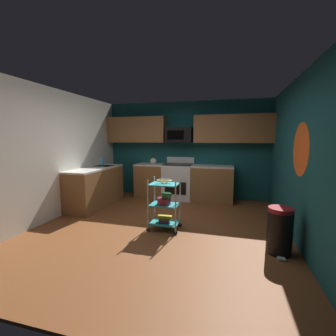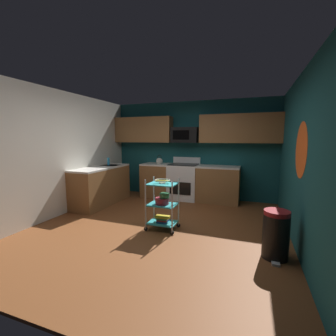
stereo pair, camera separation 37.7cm
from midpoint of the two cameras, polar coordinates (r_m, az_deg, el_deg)
name	(u,v)px [view 1 (the left image)]	position (r m, az deg, el deg)	size (l,w,h in m)	color
floor	(160,229)	(4.33, -4.64, -14.84)	(4.40, 4.80, 0.04)	brown
wall_back	(186,150)	(6.35, 2.70, 4.53)	(4.52, 0.06, 2.60)	#14474C
wall_left	(53,154)	(5.22, -28.53, 3.02)	(0.06, 4.80, 2.60)	silver
wall_right	(302,160)	(3.88, 27.92, 1.85)	(0.06, 4.80, 2.60)	#14474C
wall_flower_decal	(301,150)	(3.85, 27.63, 4.07)	(0.80, 0.80, 0.00)	#E5591E
counter_run	(150,184)	(5.93, -6.27, -3.86)	(3.49, 2.30, 0.92)	brown
oven_range	(178,181)	(6.17, 0.77, -3.24)	(0.76, 0.65, 1.10)	white
upper_cabinets	(186,129)	(6.15, 2.60, 9.56)	(4.40, 0.33, 0.70)	brown
microwave	(179,135)	(6.16, 1.03, 8.17)	(0.70, 0.39, 0.40)	black
rolling_cart	(164,205)	(4.11, -3.55, -9.08)	(0.56, 0.39, 0.91)	silver
fruit_bowl	(164,181)	(4.01, -3.59, -3.25)	(0.27, 0.27, 0.07)	silver
mixing_bowl_large	(164,201)	(4.10, -3.67, -8.16)	(0.25, 0.25, 0.11)	maroon
mixing_bowl_small	(166,195)	(4.07, -3.05, -6.81)	(0.18, 0.18, 0.08)	#387F4C
book_stack	(164,219)	(4.20, -3.52, -12.55)	(0.26, 0.20, 0.11)	#1E4C8C
kettle	(153,161)	(6.30, -5.37, 1.71)	(0.21, 0.18, 0.26)	beige
dish_soap_bottle	(102,162)	(6.09, -17.76, 1.42)	(0.06, 0.06, 0.20)	#2D8CBF
trash_can	(280,231)	(3.61, 23.23, -14.12)	(0.34, 0.42, 0.66)	black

